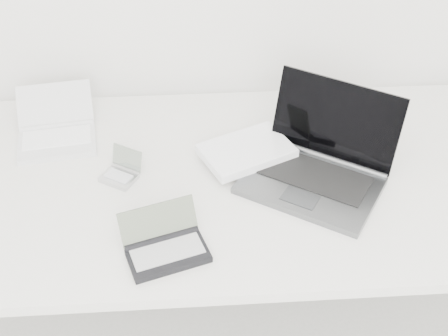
{
  "coord_description": "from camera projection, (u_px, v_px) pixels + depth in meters",
  "views": [
    {
      "loc": [
        -0.11,
        0.3,
        1.8
      ],
      "look_at": [
        -0.03,
        1.51,
        0.79
      ],
      "focal_mm": 50.0,
      "sensor_mm": 36.0,
      "label": 1
    }
  ],
  "objects": [
    {
      "name": "pda_silver",
      "position": [
        122.0,
        172.0,
        1.63
      ],
      "size": [
        0.12,
        0.12,
        0.07
      ],
      "rotation": [
        0.0,
        0.0,
        -0.55
      ],
      "color": "silver",
      "rests_on": "desk"
    },
    {
      "name": "palmtop_charcoal",
      "position": [
        165.0,
        247.0,
        1.43
      ],
      "size": [
        0.21,
        0.19,
        0.09
      ],
      "rotation": [
        0.0,
        0.0,
        0.31
      ],
      "color": "black",
      "rests_on": "desk"
    },
    {
      "name": "desk",
      "position": [
        234.0,
        188.0,
        1.68
      ],
      "size": [
        1.6,
        0.8,
        0.73
      ],
      "color": "white",
      "rests_on": "ground"
    },
    {
      "name": "netbook_open_white",
      "position": [
        57.0,
        131.0,
        1.77
      ],
      "size": [
        0.25,
        0.28,
        0.09
      ],
      "rotation": [
        0.0,
        0.0,
        0.13
      ],
      "color": "silver",
      "rests_on": "desk"
    },
    {
      "name": "laptop_large",
      "position": [
        296.0,
        162.0,
        1.63
      ],
      "size": [
        0.53,
        0.44,
        0.22
      ],
      "rotation": [
        0.0,
        0.0,
        -0.57
      ],
      "color": "#5C5E61",
      "rests_on": "desk"
    }
  ]
}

